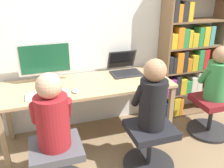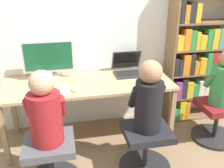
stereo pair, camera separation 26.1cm
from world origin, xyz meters
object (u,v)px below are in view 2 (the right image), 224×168
object	(u,v)px
office_chair_left	(51,161)
person_near_shelf	(224,80)
keyboard	(47,92)
office_chair_right	(146,147)
desktop_monitor	(49,59)
bookshelf	(195,50)
person_at_monitor	(45,111)
laptop	(129,69)
person_at_laptop	(149,99)
office_chair_side	(217,120)

from	to	relation	value
office_chair_left	person_near_shelf	xyz separation A→B (m)	(1.87, 0.33, 0.49)
keyboard	office_chair_right	bearing A→B (deg)	-27.01
desktop_monitor	bookshelf	bearing A→B (deg)	0.21
person_at_monitor	person_near_shelf	distance (m)	1.90
office_chair_right	person_at_monitor	bearing A→B (deg)	-179.58
person_at_monitor	keyboard	bearing A→B (deg)	90.80
office_chair_right	person_at_monitor	size ratio (longest dim) A/B	0.79
laptop	keyboard	world-z (taller)	laptop
person_at_laptop	bookshelf	xyz separation A→B (m)	(0.89, 0.83, 0.18)
desktop_monitor	office_chair_left	world-z (taller)	desktop_monitor
desktop_monitor	person_near_shelf	world-z (taller)	desktop_monitor
bookshelf	person_near_shelf	xyz separation A→B (m)	(0.09, -0.51, -0.21)
laptop	person_near_shelf	xyz separation A→B (m)	(0.93, -0.51, -0.02)
bookshelf	office_chair_left	bearing A→B (deg)	-154.69
desktop_monitor	keyboard	bearing A→B (deg)	-95.69
person_at_monitor	laptop	bearing A→B (deg)	41.50
keyboard	bookshelf	bearing A→B (deg)	11.70
laptop	bookshelf	size ratio (longest dim) A/B	0.18
desktop_monitor	office_chair_side	bearing A→B (deg)	-15.50
keyboard	bookshelf	world-z (taller)	bookshelf
keyboard	bookshelf	size ratio (longest dim) A/B	0.21
office_chair_left	bookshelf	distance (m)	2.10
person_at_monitor	person_near_shelf	size ratio (longest dim) A/B	1.05
desktop_monitor	laptop	world-z (taller)	desktop_monitor
office_chair_side	person_near_shelf	bearing A→B (deg)	90.00
desktop_monitor	office_chair_right	bearing A→B (deg)	-43.54
laptop	person_at_laptop	bearing A→B (deg)	-92.75
person_near_shelf	person_at_laptop	bearing A→B (deg)	-162.04
bookshelf	keyboard	bearing A→B (deg)	-168.30
keyboard	office_chair_side	bearing A→B (deg)	-4.46
keyboard	person_at_monitor	world-z (taller)	person_at_monitor
desktop_monitor	office_chair_left	bearing A→B (deg)	-92.04
laptop	keyboard	distance (m)	1.01
desktop_monitor	person_at_laptop	bearing A→B (deg)	-43.39
person_at_monitor	person_at_laptop	world-z (taller)	person_at_laptop
office_chair_right	bookshelf	distance (m)	1.41
person_at_monitor	office_chair_right	bearing A→B (deg)	0.42
keyboard	office_chair_left	size ratio (longest dim) A/B	0.77
desktop_monitor	laptop	bearing A→B (deg)	-0.15
laptop	office_chair_side	size ratio (longest dim) A/B	0.68
bookshelf	person_near_shelf	size ratio (longest dim) A/B	3.12
person_at_laptop	office_chair_side	world-z (taller)	person_at_laptop
office_chair_left	person_at_laptop	distance (m)	1.04
desktop_monitor	bookshelf	xyz separation A→B (m)	(1.76, 0.01, 0.01)
desktop_monitor	laptop	xyz separation A→B (m)	(0.91, -0.00, -0.18)
person_at_laptop	laptop	bearing A→B (deg)	87.25
person_at_monitor	bookshelf	world-z (taller)	bookshelf
laptop	desktop_monitor	bearing A→B (deg)	179.85
office_chair_left	person_at_laptop	xyz separation A→B (m)	(0.90, 0.02, 0.53)
office_chair_right	person_near_shelf	distance (m)	1.14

